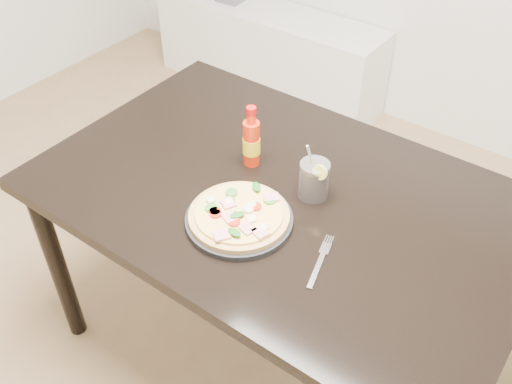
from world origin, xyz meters
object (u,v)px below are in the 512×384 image
Objects in this scene: dining_table at (280,212)px; cola_cup at (314,180)px; media_console at (268,51)px; fork at (321,259)px; plate at (239,220)px; hot_sauce_bottle at (251,142)px; pizza at (239,214)px.

cola_cup reaches higher than dining_table.
media_console is (-1.17, 1.43, -0.55)m from cola_cup.
plate is at bearing 167.45° from fork.
hot_sauce_bottle is 1.80m from media_console.
cola_cup is 0.93× the size of fork.
cola_cup reaches higher than media_console.
hot_sauce_bottle reaches higher than fork.
cola_cup is at bearing -50.74° from media_console.
media_console is at bearing 129.26° from cola_cup.
fork is 0.13× the size of media_console.
pizza is 1.56× the size of cola_cup.
plate reaches higher than fork.
fork is at bearing -53.25° from cola_cup.
plate is 0.27m from hot_sauce_bottle.
hot_sauce_bottle is (-0.15, 0.05, 0.16)m from dining_table.
cola_cup is (0.10, 0.21, 0.02)m from pizza.
pizza is 0.26m from hot_sauce_bottle.
pizza is at bearing 167.51° from fork.
hot_sauce_bottle reaches higher than dining_table.
pizza is at bearing -115.08° from cola_cup.
hot_sauce_bottle is at bearing 135.16° from fork.
plate is at bearing 153.28° from pizza.
plate is 2.03m from media_console.
hot_sauce_bottle is 0.44m from fork.
cola_cup reaches higher than plate.
fork is at bearing 2.71° from pizza.
dining_table reaches higher than media_console.
dining_table is at bearing 83.90° from plate.
cola_cup is 0.12× the size of media_console.
pizza is 1.45× the size of fork.
pizza is at bearing -26.72° from plate.
fork is (0.23, -0.16, 0.09)m from dining_table.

